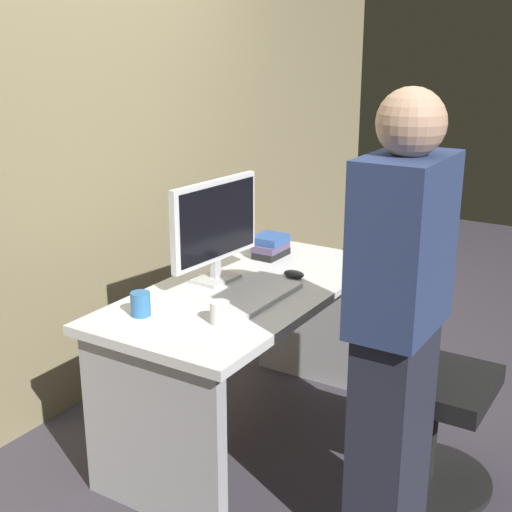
# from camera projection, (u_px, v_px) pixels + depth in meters

# --- Properties ---
(ground_plane) EXTENTS (9.00, 9.00, 0.00)m
(ground_plane) POSITION_uv_depth(u_px,v_px,m) (247.00, 434.00, 3.29)
(ground_plane) COLOR #3D3842
(wall_back) EXTENTS (6.40, 0.10, 3.00)m
(wall_back) POSITION_uv_depth(u_px,v_px,m) (78.00, 98.00, 3.31)
(wall_back) COLOR #8C7F5B
(wall_back) RESTS_ON ground
(desk) EXTENTS (1.45, 0.73, 0.73)m
(desk) POSITION_uv_depth(u_px,v_px,m) (246.00, 334.00, 3.14)
(desk) COLOR white
(desk) RESTS_ON ground
(office_chair) EXTENTS (0.52, 0.52, 0.94)m
(office_chair) POSITION_uv_depth(u_px,v_px,m) (421.00, 386.00, 2.84)
(office_chair) COLOR black
(office_chair) RESTS_ON ground
(person_at_desk) EXTENTS (0.40, 0.24, 1.64)m
(person_at_desk) POSITION_uv_depth(u_px,v_px,m) (397.00, 330.00, 2.36)
(person_at_desk) COLOR #262838
(person_at_desk) RESTS_ON ground
(monitor) EXTENTS (0.54, 0.16, 0.46)m
(monitor) POSITION_uv_depth(u_px,v_px,m) (216.00, 225.00, 3.07)
(monitor) COLOR silver
(monitor) RESTS_ON desk
(keyboard) EXTENTS (0.43, 0.13, 0.02)m
(keyboard) POSITION_uv_depth(u_px,v_px,m) (264.00, 297.00, 2.92)
(keyboard) COLOR white
(keyboard) RESTS_ON desk
(mouse) EXTENTS (0.06, 0.10, 0.03)m
(mouse) POSITION_uv_depth(u_px,v_px,m) (294.00, 274.00, 3.18)
(mouse) COLOR black
(mouse) RESTS_ON desk
(cup_near_keyboard) EXTENTS (0.08, 0.08, 0.09)m
(cup_near_keyboard) POSITION_uv_depth(u_px,v_px,m) (220.00, 312.00, 2.67)
(cup_near_keyboard) COLOR white
(cup_near_keyboard) RESTS_ON desk
(cup_by_monitor) EXTENTS (0.08, 0.08, 0.10)m
(cup_by_monitor) POSITION_uv_depth(u_px,v_px,m) (141.00, 304.00, 2.75)
(cup_by_monitor) COLOR #3372B2
(cup_by_monitor) RESTS_ON desk
(book_stack) EXTENTS (0.19, 0.14, 0.11)m
(book_stack) POSITION_uv_depth(u_px,v_px,m) (271.00, 246.00, 3.47)
(book_stack) COLOR black
(book_stack) RESTS_ON desk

